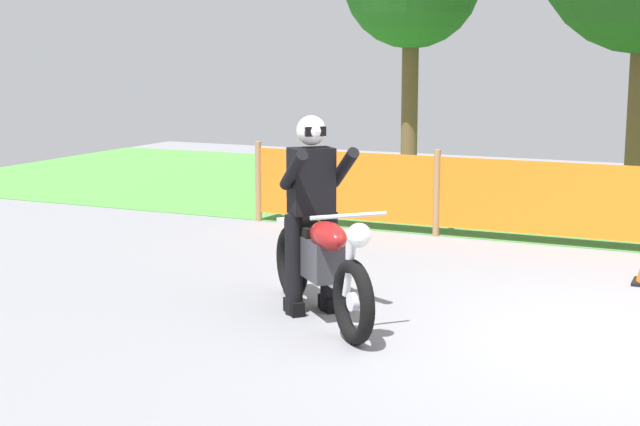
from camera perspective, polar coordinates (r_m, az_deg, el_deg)
ground at (r=7.66m, az=16.90°, el=-7.48°), size 24.00×24.00×0.02m
motorcycle_lead at (r=7.76m, az=0.05°, el=-3.05°), size 1.57×1.57×1.00m
rider_lead at (r=7.88m, az=-0.55°, el=0.62°), size 0.77×0.76×1.69m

